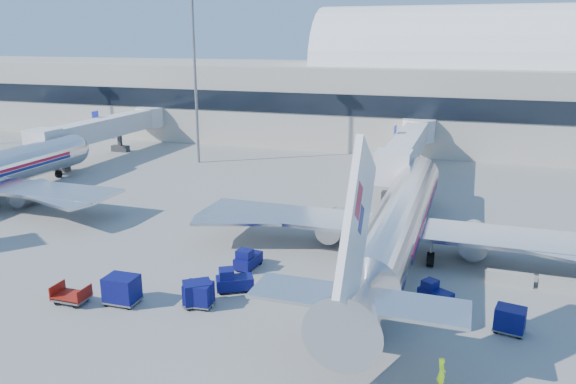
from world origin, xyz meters
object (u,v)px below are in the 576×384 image
(barrier_near, at_px, (510,278))
(cart_train_a, at_px, (198,293))
(airliner_main, at_px, (398,221))
(ramp_worker, at_px, (441,374))
(mast_west, at_px, (194,49))
(jetbridge_mid, at_px, (109,127))
(cart_open_red, at_px, (72,297))
(jetbridge_near, at_px, (409,145))
(cart_train_b, at_px, (199,294))
(tug_left, at_px, (247,259))
(cart_solo_near, at_px, (354,322))
(tug_right, at_px, (435,293))
(tug_lead, at_px, (233,281))
(barrier_mid, at_px, (563,285))
(cart_train_c, at_px, (122,289))
(cart_solo_far, at_px, (510,319))

(barrier_near, distance_m, cart_train_a, 20.99)
(airliner_main, height_order, ramp_worker, airliner_main)
(mast_west, bearing_deg, jetbridge_mid, 176.79)
(jetbridge_mid, bearing_deg, cart_open_red, -57.36)
(jetbridge_near, distance_m, cart_open_red, 43.77)
(ramp_worker, bearing_deg, barrier_near, -34.60)
(airliner_main, relative_size, cart_train_b, 19.97)
(airliner_main, height_order, tug_left, airliner_main)
(cart_solo_near, bearing_deg, tug_right, 33.33)
(ramp_worker, bearing_deg, tug_lead, 44.27)
(jetbridge_mid, bearing_deg, tug_lead, -45.61)
(barrier_mid, relative_size, tug_lead, 1.11)
(cart_train_b, bearing_deg, barrier_mid, 19.29)
(tug_lead, relative_size, cart_train_a, 1.20)
(jetbridge_near, xyz_separation_m, tug_left, (-7.60, -31.91, -3.21))
(jetbridge_mid, relative_size, cart_train_a, 12.20)
(mast_west, xyz_separation_m, barrier_near, (38.00, -28.00, -14.34))
(tug_left, distance_m, cart_solo_near, 11.86)
(airliner_main, xyz_separation_m, cart_solo_near, (-0.59, -12.82, -1.97))
(cart_train_c, xyz_separation_m, cart_solo_near, (14.72, 0.51, -0.03))
(barrier_near, height_order, cart_train_b, cart_train_b)
(airliner_main, distance_m, tug_lead, 13.51)
(mast_west, xyz_separation_m, ramp_worker, (34.37, -41.64, -13.96))
(airliner_main, height_order, tug_lead, airliner_main)
(jetbridge_mid, bearing_deg, cart_train_b, -48.64)
(jetbridge_near, height_order, tug_left, jetbridge_near)
(ramp_worker, bearing_deg, tug_right, -13.44)
(mast_west, xyz_separation_m, tug_left, (20.00, -31.10, -14.07))
(jetbridge_mid, xyz_separation_m, cart_solo_near, (43.81, -39.12, -2.97))
(barrier_near, distance_m, tug_left, 18.26)
(cart_train_a, xyz_separation_m, cart_solo_far, (18.40, 2.67, -0.04))
(jetbridge_mid, distance_m, cart_train_a, 51.14)
(cart_train_c, relative_size, ramp_worker, 1.28)
(cart_open_red, bearing_deg, jetbridge_mid, 122.12)
(cart_train_c, xyz_separation_m, cart_solo_far, (23.02, 3.97, -0.18))
(airliner_main, height_order, cart_train_b, airliner_main)
(cart_train_a, xyz_separation_m, cart_train_c, (-4.62, -1.30, 0.14))
(airliner_main, distance_m, cart_open_red, 23.43)
(cart_train_c, relative_size, cart_solo_far, 1.12)
(cart_train_a, bearing_deg, ramp_worker, -51.70)
(tug_lead, bearing_deg, cart_train_a, -145.08)
(barrier_near, xyz_separation_m, ramp_worker, (-3.63, -13.64, 0.38))
(tug_right, bearing_deg, cart_train_c, -130.26)
(airliner_main, height_order, tug_right, airliner_main)
(barrier_near, height_order, tug_left, tug_left)
(cart_train_a, bearing_deg, cart_train_c, 159.30)
(cart_train_c, height_order, cart_solo_near, cart_train_c)
(mast_west, xyz_separation_m, tug_lead, (20.55, -34.90, -14.07))
(jetbridge_mid, height_order, tug_lead, jetbridge_mid)
(airliner_main, xyz_separation_m, barrier_near, (8.00, -2.51, -2.48))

